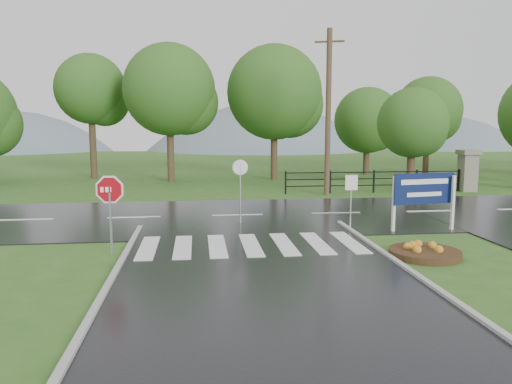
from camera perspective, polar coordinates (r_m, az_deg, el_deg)
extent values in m
plane|color=#2F591D|center=(10.14, 2.54, -13.06)|extent=(120.00, 120.00, 0.00)
cube|color=black|center=(19.75, -2.14, -2.78)|extent=(90.00, 8.00, 0.04)
cube|color=silver|center=(14.85, -12.23, -6.23)|extent=(0.50, 2.80, 0.02)
cube|color=silver|center=(14.79, -8.35, -6.20)|extent=(0.50, 2.80, 0.02)
cube|color=silver|center=(14.79, -4.46, -6.13)|extent=(0.50, 2.80, 0.02)
cube|color=silver|center=(14.86, -0.58, -6.04)|extent=(0.50, 2.80, 0.02)
cube|color=silver|center=(15.00, 3.24, -5.93)|extent=(0.50, 2.80, 0.02)
cube|color=silver|center=(15.20, 6.97, -5.79)|extent=(0.50, 2.80, 0.02)
cube|color=silver|center=(15.47, 10.59, -5.63)|extent=(0.50, 2.80, 0.02)
cube|color=gray|center=(29.35, 23.02, 2.03)|extent=(0.80, 0.80, 2.00)
cube|color=#6B6659|center=(29.27, 23.13, 4.21)|extent=(1.00, 1.00, 0.24)
cube|color=black|center=(27.19, 13.30, 0.76)|extent=(9.50, 0.05, 0.05)
cube|color=black|center=(27.15, 13.32, 1.50)|extent=(9.50, 0.05, 0.05)
cube|color=black|center=(27.12, 13.34, 2.23)|extent=(9.50, 0.05, 0.05)
cube|color=black|center=(25.93, 3.40, 1.07)|extent=(0.08, 0.08, 1.20)
cube|color=black|center=(29.14, 22.12, 1.25)|extent=(0.08, 0.08, 1.20)
sphere|color=slate|center=(80.94, -25.77, -5.91)|extent=(40.00, 40.00, 40.00)
sphere|color=slate|center=(77.82, 0.55, -7.84)|extent=(48.00, 48.00, 48.00)
sphere|color=slate|center=(84.93, 19.70, -3.98)|extent=(36.00, 36.00, 36.00)
cube|color=#939399|center=(14.23, -16.25, -3.60)|extent=(0.05, 0.05, 1.76)
cylinder|color=white|center=(14.09, -16.39, 0.28)|extent=(1.05, 0.15, 1.06)
cylinder|color=#A40B16|center=(14.08, -16.40, 0.27)|extent=(0.92, 0.14, 0.92)
cube|color=silver|center=(17.27, 15.47, -1.39)|extent=(0.11, 0.11, 1.89)
cube|color=silver|center=(18.16, 21.57, -1.21)|extent=(0.11, 0.11, 1.89)
cube|color=#0B1747|center=(17.62, 18.67, 0.37)|extent=(2.25, 0.43, 1.04)
cube|color=white|center=(17.56, 18.75, 1.12)|extent=(1.78, 0.30, 0.17)
cube|color=white|center=(17.61, 18.69, -0.25)|extent=(1.31, 0.23, 0.14)
cylinder|color=#332111|center=(14.52, 18.72, -6.65)|extent=(1.92, 1.92, 0.19)
cube|color=#939399|center=(17.38, 10.77, -1.38)|extent=(0.04, 0.04, 1.78)
cube|color=white|center=(17.26, 10.86, 1.07)|extent=(0.42, 0.06, 0.51)
cylinder|color=#939399|center=(17.98, -1.81, -0.28)|extent=(0.07, 0.07, 2.19)
cylinder|color=white|center=(17.85, -1.81, 2.84)|extent=(0.55, 0.06, 0.55)
cylinder|color=#473523|center=(25.72, 8.25, 8.90)|extent=(0.28, 0.28, 8.32)
cube|color=brown|center=(26.04, 8.40, 16.65)|extent=(1.43, 0.57, 0.09)
cylinder|color=#3D2B1C|center=(29.48, 17.29, 3.37)|extent=(0.47, 0.47, 3.08)
sphere|color=#27541A|center=(29.41, 17.46, 7.56)|extent=(3.91, 3.91, 3.91)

